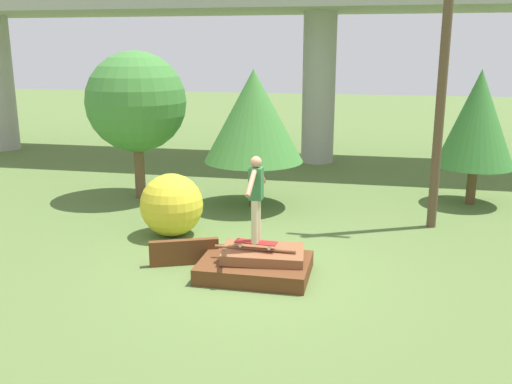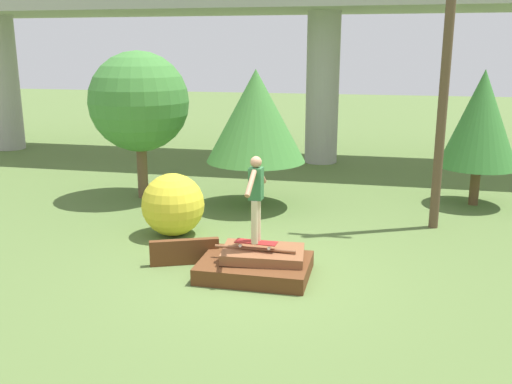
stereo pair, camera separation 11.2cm
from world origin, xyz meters
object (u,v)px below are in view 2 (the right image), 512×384
at_px(tree_behind_right, 481,119).
at_px(bush_yellow_flowering, 173,205).
at_px(skater, 256,194).
at_px(utility_pole, 448,38).
at_px(tree_behind_left, 139,102).
at_px(skateboard, 256,243).
at_px(tree_mid_back, 256,116).

height_order(tree_behind_right, bush_yellow_flowering, tree_behind_right).
bearing_deg(skater, utility_pole, 47.12).
bearing_deg(skater, tree_behind_left, 131.86).
relative_size(skateboard, bush_yellow_flowering, 0.56).
xyz_separation_m(tree_behind_left, tree_behind_right, (8.41, 1.12, -0.35)).
distance_m(tree_mid_back, bush_yellow_flowering, 3.24).
relative_size(skateboard, skater, 0.49).
height_order(skater, tree_behind_left, tree_behind_left).
bearing_deg(tree_behind_left, utility_pole, -8.23).
relative_size(skater, bush_yellow_flowering, 1.14).
bearing_deg(utility_pole, bush_yellow_flowering, -162.21).
distance_m(tree_behind_right, tree_mid_back, 5.48).
xyz_separation_m(skater, tree_behind_left, (-4.06, 4.53, 1.04)).
bearing_deg(utility_pole, tree_behind_right, 62.55).
bearing_deg(skater, bush_yellow_flowering, 141.15).
distance_m(utility_pole, tree_behind_right, 3.08).
relative_size(skateboard, tree_behind_left, 0.20).
bearing_deg(tree_behind_right, utility_pole, -117.45).
height_order(skater, tree_behind_right, tree_behind_right).
height_order(skateboard, utility_pole, utility_pole).
bearing_deg(tree_mid_back, tree_behind_right, 14.13).
xyz_separation_m(skateboard, skater, (0.00, 0.00, 0.87)).
bearing_deg(utility_pole, tree_mid_back, 168.78).
bearing_deg(tree_behind_right, tree_mid_back, -165.87).
bearing_deg(skater, tree_mid_back, 102.61).
relative_size(tree_behind_left, tree_mid_back, 1.13).
relative_size(tree_behind_right, bush_yellow_flowering, 2.54).
distance_m(skater, tree_mid_back, 4.48).
height_order(skateboard, tree_mid_back, tree_mid_back).
bearing_deg(tree_behind_left, bush_yellow_flowering, -55.81).
distance_m(tree_behind_left, tree_behind_right, 8.49).
xyz_separation_m(tree_mid_back, bush_yellow_flowering, (-1.20, -2.56, -1.58)).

